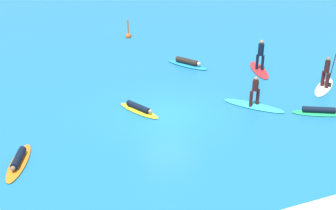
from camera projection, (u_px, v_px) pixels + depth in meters
name	position (u px, v px, depth m)	size (l,w,h in m)	color
ground_plane	(168.00, 114.00, 24.46)	(120.00, 120.00, 0.00)	#1E6B93
surfer_on_yellow_board	(139.00, 109.00, 24.63)	(1.69, 2.52, 0.39)	yellow
surfer_on_orange_board	(18.00, 161.00, 20.45)	(1.70, 2.95, 0.42)	orange
surfer_on_red_board	(260.00, 63.00, 29.14)	(1.40, 2.84, 1.93)	red
surfer_on_teal_board	(254.00, 101.00, 25.04)	(2.68, 2.90, 1.67)	#33C6CC
surfer_on_green_board	(320.00, 111.00, 24.42)	(2.71, 1.83, 0.37)	#23B266
surfer_on_white_board	(325.00, 80.00, 27.02)	(2.62, 2.32, 2.09)	white
surfer_on_blue_board	(188.00, 63.00, 30.02)	(2.15, 2.66, 0.45)	#1E8CD1
marker_buoy	(128.00, 35.00, 34.65)	(0.40, 0.40, 1.39)	#E55119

